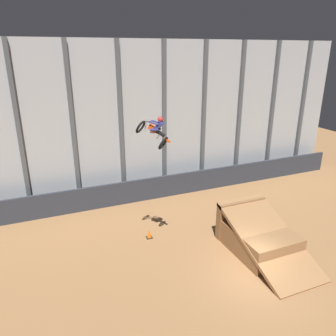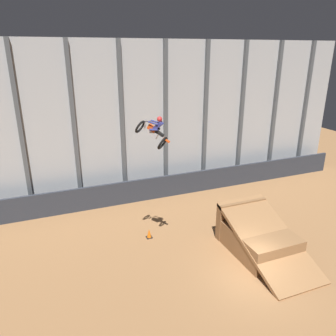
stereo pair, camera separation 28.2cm
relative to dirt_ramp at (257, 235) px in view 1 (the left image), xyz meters
name	(u,v)px [view 1 (the left image)]	position (x,y,z in m)	size (l,w,h in m)	color
ground_plane	(254,279)	(-1.77, -2.24, -0.83)	(60.00, 60.00, 0.00)	#996B42
arena_back_wall	(163,120)	(-1.77, 9.85, 4.97)	(32.00, 0.40, 11.59)	#ADB2B7
lower_barrier	(170,185)	(-1.77, 8.60, 0.04)	(31.36, 0.20, 1.74)	#2D333D
dirt_ramp	(257,235)	(0.00, 0.00, 0.00)	(3.15, 5.92, 2.48)	olive
rider_bike_solo	(154,131)	(-5.58, 1.59, 6.26)	(1.70, 1.69, 1.70)	black
traffic_cone_near_ramp	(149,234)	(-5.33, 3.42, -0.55)	(0.36, 0.36, 0.58)	black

